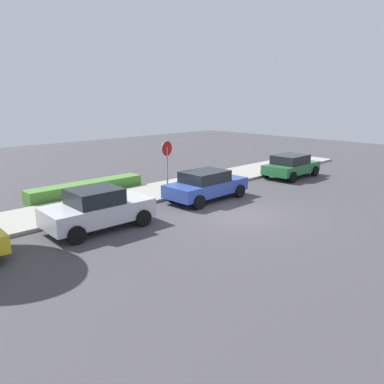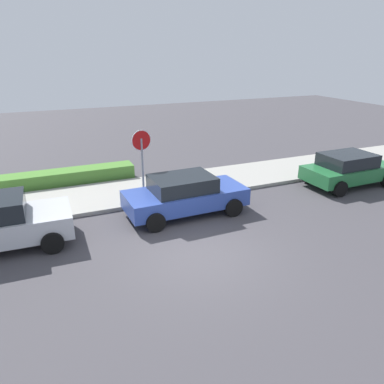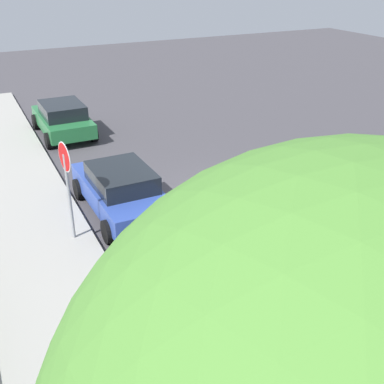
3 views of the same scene
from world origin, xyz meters
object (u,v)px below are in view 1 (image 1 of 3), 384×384
stop_sign (167,159)px  parked_car_green (291,166)px  parked_car_silver (98,209)px  parked_car_blue (206,185)px  fire_hydrant (60,215)px

stop_sign → parked_car_green: bearing=-10.9°
parked_car_silver → stop_sign: bearing=19.7°
stop_sign → parked_car_blue: stop_sign is taller
stop_sign → parked_car_green: size_ratio=0.70×
fire_hydrant → stop_sign: bearing=2.0°
parked_car_blue → parked_car_silver: 5.85m
parked_car_blue → fire_hydrant: (-6.63, 1.46, -0.37)m
parked_car_silver → parked_car_green: parked_car_silver is taller
parked_car_green → fire_hydrant: 14.23m
parked_car_blue → parked_car_silver: (-5.85, -0.08, 0.04)m
stop_sign → parked_car_green: (8.52, -1.64, -1.17)m
parked_car_silver → fire_hydrant: parked_car_silver is taller
parked_car_blue → parked_car_green: size_ratio=1.08×
stop_sign → fire_hydrant: stop_sign is taller
stop_sign → parked_car_green: 8.76m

